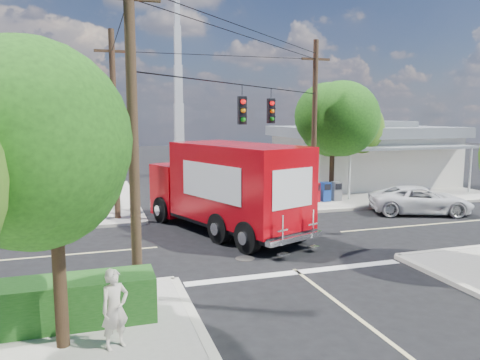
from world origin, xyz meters
name	(u,v)px	position (x,y,z in m)	size (l,w,h in m)	color
ground	(255,239)	(0.00, 0.00, 0.00)	(120.00, 120.00, 0.00)	black
sidewalk_ne	(350,187)	(10.88, 10.88, 0.07)	(14.12, 14.12, 0.14)	#9E998F
sidewalk_nw	(9,205)	(-10.88, 10.88, 0.07)	(14.12, 14.12, 0.14)	#9E998F
road_markings	(267,249)	(0.00, -1.47, 0.01)	(32.00, 32.00, 0.01)	beige
building_ne	(363,153)	(12.50, 11.97, 2.32)	(11.80, 10.20, 4.50)	silver
radio_tower	(179,108)	(0.50, 20.00, 5.64)	(0.80, 0.80, 17.00)	silver
tree_sw_front	(53,152)	(-6.99, -7.54, 4.33)	(3.88, 3.78, 6.03)	#422D1C
tree_ne_front	(334,120)	(7.21, 6.76, 4.77)	(4.21, 4.14, 6.66)	#422D1C
tree_ne_back	(353,129)	(9.81, 8.96, 4.19)	(3.77, 3.66, 5.82)	#422D1C
palm_nw_front	(65,116)	(-7.50, 7.50, 5.04)	(3.01, 3.08, 5.59)	#422D1C
palm_nw_back	(26,123)	(-9.50, 9.00, 4.67)	(3.01, 3.08, 5.19)	#422D1C
utility_poles	(207,125)	(-1.58, 1.60, 4.67)	(12.00, 10.68, 9.00)	#473321
picket_fence	(32,294)	(-7.80, -5.60, 0.68)	(5.94, 0.06, 1.00)	silver
hedge_sw	(19,307)	(-8.00, -6.40, 0.69)	(6.20, 1.20, 1.10)	#154512
vending_boxes	(325,192)	(6.50, 6.20, 0.69)	(1.90, 0.50, 1.10)	#BC0913
delivery_truck	(226,188)	(-0.79, 1.48, 1.97)	(5.63, 9.31, 3.88)	black
parked_car	(421,200)	(9.87, 2.18, 0.71)	(2.36, 5.12, 1.42)	silver
pedestrian	(115,309)	(-5.91, -7.91, 1.01)	(0.63, 0.42, 1.74)	beige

